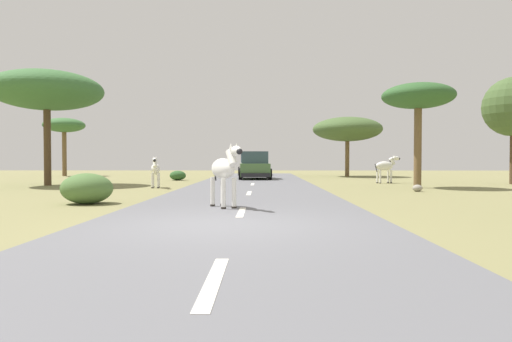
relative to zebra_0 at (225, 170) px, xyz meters
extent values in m
plane|color=olive|center=(0.20, -3.00, -1.02)|extent=(90.00, 90.00, 0.00)
cube|color=slate|center=(0.47, -3.00, -1.00)|extent=(6.00, 64.00, 0.05)
cube|color=silver|center=(0.47, -7.00, -0.97)|extent=(0.16, 2.00, 0.01)
cube|color=silver|center=(0.47, -1.00, -0.97)|extent=(0.16, 2.00, 0.01)
cube|color=silver|center=(0.47, 5.00, -0.97)|extent=(0.16, 2.00, 0.01)
cube|color=silver|center=(0.47, 11.00, -0.97)|extent=(0.16, 2.00, 0.01)
cube|color=silver|center=(0.47, 17.00, -0.97)|extent=(0.16, 2.00, 0.01)
cube|color=silver|center=(0.47, 23.00, -0.97)|extent=(0.16, 2.00, 0.01)
ellipsoid|color=silver|center=(-0.04, 0.09, 0.02)|extent=(0.92, 1.21, 0.53)
cylinder|color=silver|center=(0.00, -0.31, -0.59)|extent=(0.15, 0.15, 0.77)
cylinder|color=#28231E|center=(0.00, -0.31, -0.95)|extent=(0.17, 0.17, 0.05)
cylinder|color=silver|center=(0.25, -0.17, -0.59)|extent=(0.15, 0.15, 0.77)
cylinder|color=#28231E|center=(0.25, -0.17, -0.95)|extent=(0.17, 0.17, 0.05)
cylinder|color=silver|center=(-0.34, 0.34, -0.59)|extent=(0.15, 0.15, 0.77)
cylinder|color=#28231E|center=(-0.34, 0.34, -0.95)|extent=(0.17, 0.17, 0.05)
cylinder|color=silver|center=(-0.09, 0.48, -0.59)|extent=(0.15, 0.15, 0.77)
cylinder|color=#28231E|center=(-0.09, 0.48, -0.95)|extent=(0.17, 0.17, 0.05)
cylinder|color=silver|center=(0.21, -0.39, 0.30)|extent=(0.37, 0.45, 0.45)
cube|color=black|center=(0.21, -0.39, 0.39)|extent=(0.21, 0.35, 0.31)
ellipsoid|color=silver|center=(0.33, -0.63, 0.46)|extent=(0.41, 0.53, 0.25)
ellipsoid|color=black|center=(0.42, -0.80, 0.45)|extent=(0.21, 0.22, 0.15)
cone|color=silver|center=(0.21, -0.55, 0.59)|extent=(0.12, 0.12, 0.14)
cone|color=silver|center=(0.34, -0.48, 0.59)|extent=(0.12, 0.12, 0.14)
cylinder|color=black|center=(-0.31, 0.58, -0.08)|extent=(0.11, 0.16, 0.46)
ellipsoid|color=silver|center=(7.54, 13.11, -0.09)|extent=(1.14, 0.77, 0.50)
cylinder|color=silver|center=(7.91, 13.11, -0.66)|extent=(0.14, 0.14, 0.72)
cylinder|color=#28231E|center=(7.91, 13.11, -1.00)|extent=(0.16, 0.16, 0.05)
cylinder|color=silver|center=(7.81, 13.36, -0.66)|extent=(0.14, 0.14, 0.72)
cylinder|color=#28231E|center=(7.81, 13.36, -1.00)|extent=(0.16, 0.16, 0.05)
cylinder|color=silver|center=(7.26, 12.86, -0.66)|extent=(0.14, 0.14, 0.72)
cylinder|color=#28231E|center=(7.26, 12.86, -1.00)|extent=(0.16, 0.16, 0.05)
cylinder|color=silver|center=(7.17, 13.11, -0.66)|extent=(0.14, 0.14, 0.72)
cylinder|color=#28231E|center=(7.17, 13.11, -1.00)|extent=(0.16, 0.16, 0.05)
cylinder|color=silver|center=(8.01, 13.29, 0.17)|extent=(0.42, 0.31, 0.42)
cube|color=black|center=(8.01, 13.29, 0.25)|extent=(0.34, 0.16, 0.29)
ellipsoid|color=silver|center=(8.24, 13.38, 0.32)|extent=(0.50, 0.34, 0.23)
ellipsoid|color=black|center=(8.42, 13.44, 0.31)|extent=(0.20, 0.18, 0.14)
cone|color=silver|center=(8.16, 13.27, 0.44)|extent=(0.11, 0.11, 0.13)
cone|color=silver|center=(8.11, 13.40, 0.44)|extent=(0.11, 0.11, 0.13)
cylinder|color=black|center=(7.05, 12.92, -0.19)|extent=(0.15, 0.09, 0.43)
ellipsoid|color=silver|center=(-3.87, 8.95, -0.15)|extent=(0.57, 1.04, 0.47)
cylinder|color=silver|center=(-3.94, 8.61, -0.69)|extent=(0.11, 0.11, 0.67)
cylinder|color=#28231E|center=(-3.94, 8.61, -1.00)|extent=(0.13, 0.13, 0.04)
cylinder|color=silver|center=(-3.69, 8.65, -0.69)|extent=(0.11, 0.11, 0.67)
cylinder|color=#28231E|center=(-3.69, 8.65, -1.00)|extent=(0.13, 0.13, 0.04)
cylinder|color=silver|center=(-4.05, 9.24, -0.69)|extent=(0.11, 0.11, 0.67)
cylinder|color=#28231E|center=(-4.05, 9.24, -1.00)|extent=(0.13, 0.13, 0.04)
cylinder|color=silver|center=(-3.81, 9.29, -0.69)|extent=(0.11, 0.11, 0.67)
cylinder|color=#28231E|center=(-3.81, 9.29, -1.00)|extent=(0.13, 0.13, 0.04)
cylinder|color=silver|center=(-3.79, 8.48, 0.09)|extent=(0.24, 0.38, 0.40)
cube|color=black|center=(-3.79, 8.48, 0.17)|extent=(0.09, 0.33, 0.27)
ellipsoid|color=silver|center=(-3.75, 8.26, 0.23)|extent=(0.25, 0.45, 0.21)
ellipsoid|color=black|center=(-3.71, 8.09, 0.22)|extent=(0.15, 0.17, 0.13)
cone|color=silver|center=(-3.83, 8.35, 0.34)|extent=(0.09, 0.09, 0.13)
cone|color=silver|center=(-3.70, 8.37, 0.34)|extent=(0.09, 0.09, 0.13)
cylinder|color=black|center=(-3.96, 9.43, -0.24)|extent=(0.06, 0.14, 0.40)
cube|color=white|center=(0.08, 24.88, -0.39)|extent=(1.86, 4.23, 0.80)
cube|color=#334751|center=(0.08, 25.08, 0.39)|extent=(1.67, 2.22, 0.76)
cube|color=black|center=(0.11, 22.72, -0.67)|extent=(1.71, 0.18, 0.24)
cylinder|color=black|center=(-0.80, 23.52, -0.63)|extent=(0.23, 0.68, 0.68)
cylinder|color=black|center=(1.00, 23.54, -0.63)|extent=(0.23, 0.68, 0.68)
cylinder|color=black|center=(-0.84, 26.22, -0.63)|extent=(0.23, 0.68, 0.68)
cylinder|color=black|center=(0.96, 26.24, -0.63)|extent=(0.23, 0.68, 0.68)
cube|color=#476B38|center=(0.47, 17.46, -0.39)|extent=(1.94, 4.26, 0.80)
cube|color=#334751|center=(0.47, 17.66, 0.39)|extent=(1.71, 2.25, 0.76)
cube|color=black|center=(0.55, 15.30, -0.67)|extent=(1.71, 0.22, 0.24)
cylinder|color=black|center=(-0.38, 16.08, -0.63)|extent=(0.24, 0.69, 0.68)
cylinder|color=black|center=(1.42, 16.14, -0.63)|extent=(0.24, 0.69, 0.68)
cylinder|color=black|center=(-0.47, 18.78, -0.63)|extent=(0.24, 0.69, 0.68)
cylinder|color=black|center=(1.33, 18.84, -0.63)|extent=(0.24, 0.69, 0.68)
cylinder|color=brown|center=(7.31, 22.66, 0.30)|extent=(0.31, 0.31, 2.65)
ellipsoid|color=#425B2D|center=(7.31, 22.66, 2.53)|extent=(5.16, 5.16, 1.81)
cylinder|color=brown|center=(7.96, 9.07, 0.77)|extent=(0.34, 0.34, 3.58)
ellipsoid|color=#2D5628|center=(7.96, 9.07, 3.12)|extent=(3.22, 3.22, 1.13)
cylinder|color=#4C3823|center=(-9.62, 10.70, 0.84)|extent=(0.34, 0.34, 3.72)
ellipsoid|color=#386633|center=(-9.62, 10.70, 3.64)|extent=(5.40, 5.40, 1.89)
cylinder|color=brown|center=(-14.42, 23.55, 0.68)|extent=(0.33, 0.33, 3.40)
ellipsoid|color=#386633|center=(-14.42, 23.55, 2.92)|extent=(3.13, 3.13, 1.10)
ellipsoid|color=#2D5628|center=(-4.25, 16.34, -0.72)|extent=(0.99, 0.89, 0.60)
ellipsoid|color=#4C7038|center=(-4.09, 1.45, -0.58)|extent=(1.47, 1.33, 0.88)
ellipsoid|color=gray|center=(7.14, 6.66, -0.88)|extent=(0.39, 0.36, 0.28)
camera|label=1|loc=(0.97, -11.56, 0.25)|focal=31.98mm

